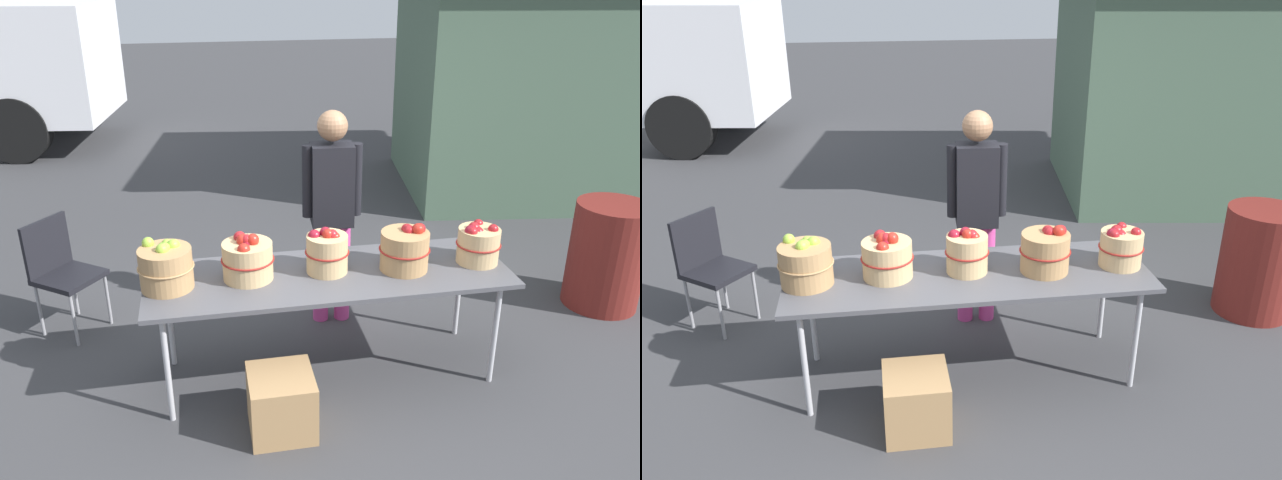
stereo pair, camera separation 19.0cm
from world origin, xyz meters
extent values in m
plane|color=#38383A|center=(0.00, 0.00, 0.00)|extent=(40.00, 40.00, 0.00)
cube|color=#4C4C51|center=(0.00, 0.00, 0.73)|extent=(2.30, 0.76, 0.03)
cylinder|color=#B2B2B7|center=(-1.03, -0.30, 0.36)|extent=(0.04, 0.04, 0.72)
cylinder|color=#B2B2B7|center=(1.03, -0.30, 0.36)|extent=(0.04, 0.04, 0.72)
cylinder|color=#B2B2B7|center=(-1.03, 0.30, 0.36)|extent=(0.04, 0.04, 0.72)
cylinder|color=#B2B2B7|center=(1.03, 0.30, 0.36)|extent=(0.04, 0.04, 0.72)
cylinder|color=#A87F51|center=(-1.00, 0.00, 0.88)|extent=(0.32, 0.32, 0.25)
torus|color=#A87F51|center=(-1.00, 0.00, 0.89)|extent=(0.34, 0.34, 0.01)
sphere|color=#8CB738|center=(-1.09, 0.08, 1.01)|extent=(0.07, 0.07, 0.07)
sphere|color=#8CB738|center=(-1.01, -0.02, 1.01)|extent=(0.08, 0.08, 0.08)
sphere|color=#8CB738|center=(-1.00, 0.07, 0.99)|extent=(0.07, 0.07, 0.07)
sphere|color=#8CB738|center=(-0.98, 0.07, 1.00)|extent=(0.06, 0.06, 0.06)
sphere|color=#8CB738|center=(-0.94, 0.04, 1.00)|extent=(0.08, 0.08, 0.08)
sphere|color=#8CB738|center=(-0.99, 0.01, 1.01)|extent=(0.06, 0.06, 0.06)
cylinder|color=tan|center=(-0.51, 0.03, 0.87)|extent=(0.31, 0.31, 0.24)
torus|color=maroon|center=(-0.51, 0.03, 0.88)|extent=(0.33, 0.33, 0.01)
sphere|color=maroon|center=(-0.51, 0.03, 1.01)|extent=(0.07, 0.07, 0.07)
sphere|color=#B22319|center=(-0.53, 0.04, 1.00)|extent=(0.08, 0.08, 0.08)
sphere|color=maroon|center=(-0.51, 0.03, 0.98)|extent=(0.08, 0.08, 0.08)
sphere|color=#B22319|center=(-0.47, 0.02, 1.01)|extent=(0.08, 0.08, 0.08)
sphere|color=#B22319|center=(-0.53, -0.06, 0.99)|extent=(0.08, 0.08, 0.08)
sphere|color=maroon|center=(-0.54, 0.11, 0.99)|extent=(0.08, 0.08, 0.08)
sphere|color=#B22319|center=(-0.53, 0.05, 1.00)|extent=(0.07, 0.07, 0.07)
cylinder|color=tan|center=(-0.01, 0.03, 0.87)|extent=(0.26, 0.26, 0.25)
torus|color=maroon|center=(-0.01, 0.03, 0.89)|extent=(0.28, 0.28, 0.01)
sphere|color=maroon|center=(-0.09, 0.05, 0.99)|extent=(0.08, 0.08, 0.08)
sphere|color=maroon|center=(-0.01, 0.06, 1.01)|extent=(0.07, 0.07, 0.07)
sphere|color=#B22319|center=(0.04, 0.01, 0.99)|extent=(0.07, 0.07, 0.07)
sphere|color=#B22319|center=(-0.01, 0.02, 1.01)|extent=(0.07, 0.07, 0.07)
sphere|color=maroon|center=(0.02, 0.02, 1.00)|extent=(0.07, 0.07, 0.07)
cylinder|color=#A87F51|center=(0.48, -0.03, 0.88)|extent=(0.31, 0.31, 0.25)
torus|color=maroon|center=(0.48, -0.03, 0.89)|extent=(0.33, 0.33, 0.01)
sphere|color=maroon|center=(0.58, -0.02, 1.02)|extent=(0.07, 0.07, 0.07)
sphere|color=maroon|center=(0.51, 0.02, 1.00)|extent=(0.07, 0.07, 0.07)
sphere|color=#B22319|center=(0.56, -0.04, 1.02)|extent=(0.08, 0.08, 0.08)
sphere|color=maroon|center=(0.51, -0.01, 1.00)|extent=(0.08, 0.08, 0.08)
cylinder|color=tan|center=(0.99, -0.02, 0.87)|extent=(0.27, 0.27, 0.23)
torus|color=maroon|center=(0.99, -0.02, 0.88)|extent=(0.29, 0.29, 0.01)
sphere|color=maroon|center=(0.97, -0.03, 0.96)|extent=(0.07, 0.07, 0.07)
sphere|color=maroon|center=(1.06, -0.05, 0.99)|extent=(0.07, 0.07, 0.07)
sphere|color=maroon|center=(0.91, -0.07, 0.99)|extent=(0.07, 0.07, 0.07)
sphere|color=maroon|center=(0.91, -0.05, 0.99)|extent=(0.07, 0.07, 0.07)
sphere|color=maroon|center=(0.95, 0.00, 0.98)|extent=(0.08, 0.08, 0.08)
sphere|color=maroon|center=(1.02, 0.07, 0.98)|extent=(0.07, 0.07, 0.07)
cylinder|color=#CC3F8C|center=(0.25, 0.69, 0.40)|extent=(0.12, 0.12, 0.80)
cylinder|color=#CC3F8C|center=(0.08, 0.71, 0.40)|extent=(0.12, 0.12, 0.80)
cube|color=black|center=(0.17, 0.70, 1.10)|extent=(0.31, 0.24, 0.60)
sphere|color=#936B4C|center=(0.17, 0.70, 1.52)|extent=(0.22, 0.22, 0.22)
cylinder|color=black|center=(0.34, 0.69, 1.13)|extent=(0.08, 0.08, 0.53)
cylinder|color=black|center=(-0.01, 0.71, 1.13)|extent=(0.08, 0.08, 0.53)
cube|color=silver|center=(-2.91, 6.61, 1.25)|extent=(2.07, 2.32, 1.60)
cube|color=black|center=(-2.06, 6.50, 1.57)|extent=(0.28, 1.75, 0.80)
cylinder|color=black|center=(-2.94, 7.58, 0.45)|extent=(0.93, 0.40, 0.90)
cylinder|color=black|center=(-3.19, 5.69, 0.45)|extent=(0.93, 0.40, 0.90)
cube|color=#47604C|center=(3.23, 3.47, 1.30)|extent=(3.31, 2.80, 2.60)
cube|color=white|center=(3.40, 2.27, 1.50)|extent=(1.39, 0.24, 0.90)
cube|color=black|center=(-1.75, 0.90, 0.44)|extent=(0.56, 0.56, 0.04)
cube|color=black|center=(-1.90, 1.01, 0.66)|extent=(0.26, 0.34, 0.40)
cylinder|color=gray|center=(-1.72, 0.67, 0.21)|extent=(0.02, 0.02, 0.42)
cylinder|color=gray|center=(-1.52, 0.94, 0.21)|extent=(0.02, 0.02, 0.42)
cylinder|color=gray|center=(-1.99, 0.87, 0.21)|extent=(0.02, 0.02, 0.42)
cylinder|color=gray|center=(-1.79, 1.14, 0.21)|extent=(0.02, 0.02, 0.42)
cylinder|color=maroon|center=(2.36, 0.51, 0.43)|extent=(0.58, 0.58, 0.86)
cube|color=#A87F51|center=(-0.39, -0.51, 0.19)|extent=(0.38, 0.38, 0.38)
camera|label=1|loc=(-0.74, -3.52, 2.55)|focal=35.66mm
camera|label=2|loc=(-0.55, -3.55, 2.55)|focal=35.66mm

